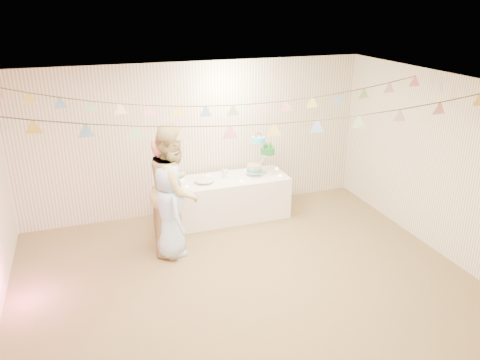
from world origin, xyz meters
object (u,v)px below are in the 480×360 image
object	(u,v)px
cake_stand	(261,153)
person_child	(170,211)
person_adult_a	(168,193)
table	(231,198)
person_adult_b	(175,189)

from	to	relation	value
cake_stand	person_child	world-z (taller)	cake_stand
person_adult_a	table	bearing A→B (deg)	-38.33
table	person_adult_b	distance (m)	1.46
table	cake_stand	xyz separation A→B (m)	(0.55, 0.05, 0.74)
person_adult_a	person_adult_b	bearing A→B (deg)	-128.05
cake_stand	person_adult_b	bearing A→B (deg)	-154.15
table	person_child	size ratio (longest dim) A/B	1.36
table	person_adult_b	size ratio (longest dim) A/B	0.99
person_adult_a	person_child	distance (m)	0.36
person_adult_a	person_adult_b	distance (m)	0.21
cake_stand	person_adult_b	size ratio (longest dim) A/B	0.36
person_adult_a	cake_stand	bearing A→B (deg)	-44.57
person_adult_a	person_adult_b	world-z (taller)	person_adult_b
cake_stand	person_adult_a	xyz separation A→B (m)	(-1.73, -0.64, -0.25)
cake_stand	person_child	distance (m)	2.06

